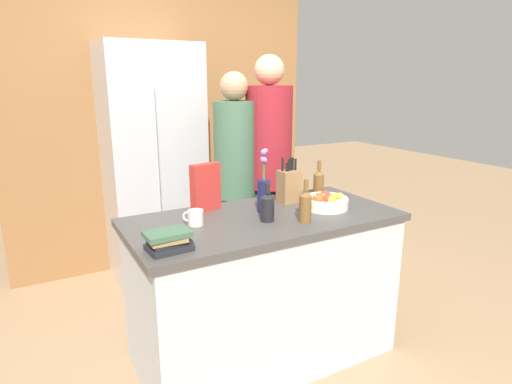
% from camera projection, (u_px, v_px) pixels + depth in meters
% --- Properties ---
extents(ground_plane, '(14.00, 14.00, 0.00)m').
position_uv_depth(ground_plane, '(263.00, 353.00, 2.64)').
color(ground_plane, '#A37F5B').
extents(kitchen_island, '(1.53, 0.75, 0.89)m').
position_uv_depth(kitchen_island, '(264.00, 288.00, 2.53)').
color(kitchen_island, silver).
rests_on(kitchen_island, ground_plane).
extents(back_wall_wood, '(2.73, 0.12, 2.60)m').
position_uv_depth(back_wall_wood, '(165.00, 119.00, 3.81)').
color(back_wall_wood, olive).
rests_on(back_wall_wood, ground_plane).
extents(refrigerator, '(0.73, 0.62, 1.91)m').
position_uv_depth(refrigerator, '(154.00, 166.00, 3.49)').
color(refrigerator, '#B7B7BC').
rests_on(refrigerator, ground_plane).
extents(fruit_bowl, '(0.27, 0.27, 0.10)m').
position_uv_depth(fruit_bowl, '(325.00, 201.00, 2.55)').
color(fruit_bowl, silver).
rests_on(fruit_bowl, kitchen_island).
extents(knife_block, '(0.13, 0.11, 0.29)m').
position_uv_depth(knife_block, '(289.00, 186.00, 2.67)').
color(knife_block, olive).
rests_on(knife_block, kitchen_island).
extents(flower_vase, '(0.08, 0.08, 0.37)m').
position_uv_depth(flower_vase, '(264.00, 190.00, 2.47)').
color(flower_vase, '#191E4C').
rests_on(flower_vase, kitchen_island).
extents(cereal_box, '(0.19, 0.10, 0.28)m').
position_uv_depth(cereal_box, '(206.00, 187.00, 2.49)').
color(cereal_box, red).
rests_on(cereal_box, kitchen_island).
extents(coffee_mug, '(0.10, 0.10, 0.08)m').
position_uv_depth(coffee_mug, '(195.00, 217.00, 2.26)').
color(coffee_mug, silver).
rests_on(coffee_mug, kitchen_island).
extents(book_stack, '(0.21, 0.16, 0.09)m').
position_uv_depth(book_stack, '(168.00, 241.00, 1.92)').
color(book_stack, '#232328').
rests_on(book_stack, kitchen_island).
extents(bottle_oil, '(0.07, 0.07, 0.24)m').
position_uv_depth(bottle_oil, '(319.00, 182.00, 2.80)').
color(bottle_oil, brown).
rests_on(bottle_oil, kitchen_island).
extents(bottle_vinegar, '(0.08, 0.08, 0.21)m').
position_uv_depth(bottle_vinegar, '(267.00, 206.00, 2.31)').
color(bottle_vinegar, black).
rests_on(bottle_vinegar, kitchen_island).
extents(bottle_wine, '(0.07, 0.07, 0.24)m').
position_uv_depth(bottle_wine, '(305.00, 205.00, 2.30)').
color(bottle_wine, brown).
rests_on(bottle_wine, kitchen_island).
extents(person_at_sink, '(0.30, 0.30, 1.70)m').
position_uv_depth(person_at_sink, '(235.00, 176.00, 3.08)').
color(person_at_sink, '#383842').
rests_on(person_at_sink, ground_plane).
extents(person_in_blue, '(0.34, 0.34, 1.81)m').
position_uv_depth(person_in_blue, '(269.00, 166.00, 3.14)').
color(person_in_blue, '#383842').
rests_on(person_in_blue, ground_plane).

